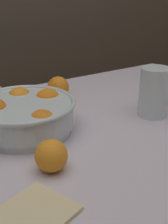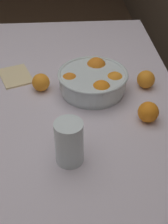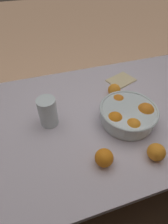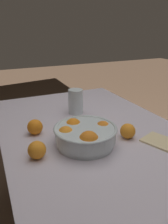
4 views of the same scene
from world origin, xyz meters
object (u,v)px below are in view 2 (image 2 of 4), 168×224
fruit_bowl (94,81)px  orange_loose_aside (146,79)px  juice_glass (69,144)px  orange_loose_near_bowl (148,112)px  orange_loose_front (41,82)px

fruit_bowl → orange_loose_aside: bearing=94.2°
fruit_bowl → juice_glass: juice_glass is taller
juice_glass → orange_loose_near_bowl: juice_glass is taller
fruit_bowl → juice_glass: 0.36m
orange_loose_front → orange_loose_aside: (0.01, 0.41, 0.00)m
juice_glass → orange_loose_aside: juice_glass is taller
fruit_bowl → juice_glass: size_ratio=1.88×
orange_loose_near_bowl → orange_loose_aside: bearing=169.3°
juice_glass → orange_loose_near_bowl: bearing=120.9°
fruit_bowl → orange_loose_front: (-0.02, -0.20, -0.01)m
juice_glass → orange_loose_front: (-0.37, -0.10, -0.03)m
juice_glass → orange_loose_front: size_ratio=2.06×
fruit_bowl → orange_loose_front: size_ratio=3.87×
fruit_bowl → orange_loose_aside: fruit_bowl is taller
fruit_bowl → orange_loose_aside: (-0.02, 0.21, -0.01)m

